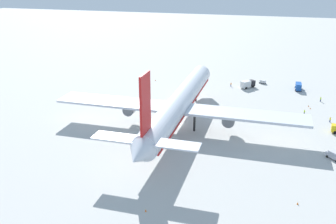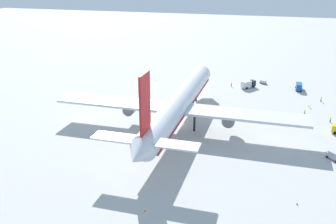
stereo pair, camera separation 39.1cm
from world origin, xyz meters
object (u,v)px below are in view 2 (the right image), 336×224
(airliner, at_px, (179,103))
(traffic_cone_3, at_px, (297,203))
(ground_worker_3, at_px, (321,99))
(ground_worker_4, at_px, (305,112))
(service_truck_3, at_px, (248,84))
(service_van, at_px, (335,156))
(baggage_cart_1, at_px, (263,82))
(traffic_cone_2, at_px, (156,80))
(traffic_cone_4, at_px, (309,106))
(service_truck_0, at_px, (299,86))
(ground_worker_2, at_px, (231,85))
(traffic_cone_1, at_px, (311,108))
(ground_worker_1, at_px, (330,120))
(traffic_cone_0, at_px, (145,210))

(airliner, bearing_deg, traffic_cone_3, -134.41)
(ground_worker_3, xyz_separation_m, ground_worker_4, (-15.22, 6.37, -0.04))
(traffic_cone_3, bearing_deg, service_truck_3, 11.75)
(airliner, distance_m, service_truck_3, 49.23)
(service_van, relative_size, ground_worker_4, 2.67)
(service_van, xyz_separation_m, baggage_cart_1, (63.47, 20.28, -0.27))
(traffic_cone_2, height_order, traffic_cone_4, same)
(baggage_cart_1, xyz_separation_m, traffic_cone_3, (-86.29, -10.67, -0.49))
(service_truck_0, height_order, ground_worker_2, service_truck_0)
(traffic_cone_1, xyz_separation_m, traffic_cone_2, (18.51, 61.39, 0.00))
(ground_worker_2, distance_m, traffic_cone_1, 34.75)
(baggage_cart_1, xyz_separation_m, traffic_cone_1, (-26.89, -17.05, -0.49))
(traffic_cone_3, bearing_deg, baggage_cart_1, 7.05)
(service_truck_3, xyz_separation_m, traffic_cone_3, (-78.34, -16.30, -1.36))
(baggage_cart_1, xyz_separation_m, traffic_cone_4, (-24.52, -16.61, -0.49))
(service_van, relative_size, traffic_cone_3, 7.98)
(traffic_cone_3, distance_m, traffic_cone_4, 62.05)
(ground_worker_1, bearing_deg, ground_worker_4, 56.92)
(baggage_cart_1, relative_size, traffic_cone_3, 6.01)
(ground_worker_4, bearing_deg, service_truck_3, 39.15)
(ground_worker_4, bearing_deg, traffic_cone_0, 152.77)
(ground_worker_4, bearing_deg, airliner, 119.34)
(ground_worker_1, distance_m, ground_worker_4, 8.77)
(baggage_cart_1, distance_m, traffic_cone_3, 86.95)
(service_truck_0, bearing_deg, baggage_cart_1, 69.31)
(service_truck_0, relative_size, ground_worker_2, 3.74)
(ground_worker_1, height_order, traffic_cone_2, ground_worker_1)
(traffic_cone_3, bearing_deg, ground_worker_3, -8.65)
(traffic_cone_2, bearing_deg, traffic_cone_0, -163.57)
(ground_worker_2, relative_size, traffic_cone_4, 3.15)
(service_van, height_order, ground_worker_3, service_van)
(service_truck_3, height_order, service_van, service_truck_3)
(traffic_cone_1, xyz_separation_m, traffic_cone_3, (-59.41, 6.38, 0.00))
(airliner, distance_m, traffic_cone_1, 48.35)
(ground_worker_1, xyz_separation_m, traffic_cone_0, (-59.23, 40.29, -0.60))
(ground_worker_4, bearing_deg, traffic_cone_3, 175.64)
(ground_worker_1, relative_size, traffic_cone_0, 3.12)
(service_truck_3, xyz_separation_m, ground_worker_4, (-25.01, -20.36, -0.80))
(traffic_cone_2, bearing_deg, airliner, -154.29)
(ground_worker_1, bearing_deg, ground_worker_2, 49.20)
(service_truck_3, distance_m, ground_worker_1, 40.70)
(airliner, xyz_separation_m, service_truck_0, (48.60, -36.36, -5.85))
(ground_worker_3, bearing_deg, traffic_cone_2, 81.86)
(traffic_cone_0, xyz_separation_m, traffic_cone_1, (70.10, -35.26, 0.00))
(service_truck_3, bearing_deg, traffic_cone_4, -126.70)
(service_van, bearing_deg, traffic_cone_4, 5.40)
(traffic_cone_0, bearing_deg, ground_worker_2, -3.86)
(service_truck_3, height_order, ground_worker_3, service_truck_3)
(baggage_cart_1, bearing_deg, ground_worker_4, -155.91)
(service_truck_0, bearing_deg, traffic_cone_3, 177.71)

